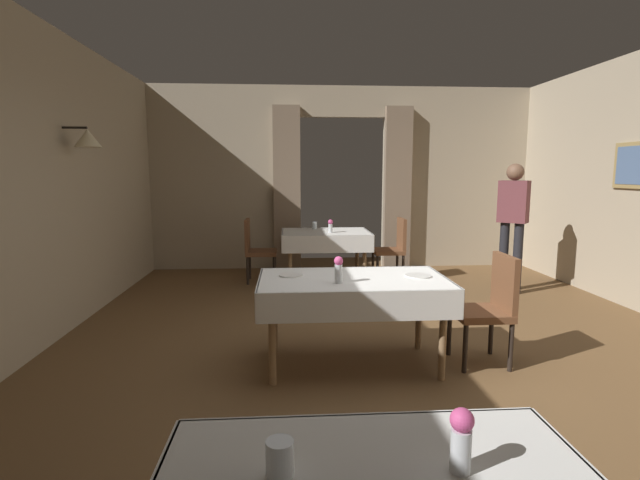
# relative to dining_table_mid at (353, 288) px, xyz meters

# --- Properties ---
(ground) EXTENTS (10.08, 10.08, 0.00)m
(ground) POSITION_rel_dining_table_mid_xyz_m (0.38, 0.00, -0.67)
(ground) COLOR brown
(wall_back) EXTENTS (6.40, 0.27, 3.00)m
(wall_back) POSITION_rel_dining_table_mid_xyz_m (0.38, 4.18, 0.86)
(wall_back) COLOR tan
(wall_back) RESTS_ON ground
(dining_table_mid) EXTENTS (1.55, 0.91, 0.75)m
(dining_table_mid) POSITION_rel_dining_table_mid_xyz_m (0.00, 0.00, 0.00)
(dining_table_mid) COLOR olive
(dining_table_mid) RESTS_ON ground
(dining_table_far) EXTENTS (1.28, 0.95, 0.75)m
(dining_table_far) POSITION_rel_dining_table_mid_xyz_m (0.02, 3.09, -0.01)
(dining_table_far) COLOR olive
(dining_table_far) RESTS_ON ground
(chair_mid_right) EXTENTS (0.45, 0.44, 0.93)m
(chair_mid_right) POSITION_rel_dining_table_mid_xyz_m (1.16, -0.02, -0.15)
(chair_mid_right) COLOR black
(chair_mid_right) RESTS_ON ground
(chair_far_right) EXTENTS (0.44, 0.44, 0.93)m
(chair_far_right) POSITION_rel_dining_table_mid_xyz_m (1.04, 3.14, -0.15)
(chair_far_right) COLOR black
(chair_far_right) RESTS_ON ground
(chair_far_left) EXTENTS (0.44, 0.44, 0.93)m
(chair_far_left) POSITION_rel_dining_table_mid_xyz_m (-1.01, 3.16, -0.15)
(chair_far_left) COLOR black
(chair_far_left) RESTS_ON ground
(flower_vase_near) EXTENTS (0.07, 0.07, 0.19)m
(flower_vase_near) POSITION_rel_dining_table_mid_xyz_m (-0.04, -2.55, 0.19)
(flower_vase_near) COLOR silver
(flower_vase_near) RESTS_ON dining_table_near
(glass_near_b) EXTENTS (0.08, 0.08, 0.10)m
(glass_near_b) POSITION_rel_dining_table_mid_xyz_m (-0.56, -2.53, 0.14)
(glass_near_b) COLOR silver
(glass_near_b) RESTS_ON dining_table_near
(flower_vase_mid) EXTENTS (0.07, 0.07, 0.21)m
(flower_vase_mid) POSITION_rel_dining_table_mid_xyz_m (-0.14, -0.17, 0.20)
(flower_vase_mid) COLOR silver
(flower_vase_mid) RESTS_ON dining_table_mid
(plate_mid_b) EXTENTS (0.22, 0.22, 0.01)m
(plate_mid_b) POSITION_rel_dining_table_mid_xyz_m (0.55, 0.02, 0.09)
(plate_mid_b) COLOR white
(plate_mid_b) RESTS_ON dining_table_mid
(plate_mid_c) EXTENTS (0.20, 0.20, 0.01)m
(plate_mid_c) POSITION_rel_dining_table_mid_xyz_m (-0.51, 0.12, 0.09)
(plate_mid_c) COLOR white
(plate_mid_c) RESTS_ON dining_table_mid
(flower_vase_far) EXTENTS (0.07, 0.07, 0.19)m
(flower_vase_far) POSITION_rel_dining_table_mid_xyz_m (0.08, 2.94, 0.19)
(flower_vase_far) COLOR silver
(flower_vase_far) RESTS_ON dining_table_far
(glass_far_b) EXTENTS (0.07, 0.07, 0.11)m
(glass_far_b) POSITION_rel_dining_table_mid_xyz_m (-0.13, 3.36, 0.14)
(glass_far_b) COLOR silver
(glass_far_b) RESTS_ON dining_table_far
(person_waiter_by_doorway) EXTENTS (0.42, 0.40, 1.72)m
(person_waiter_by_doorway) POSITION_rel_dining_table_mid_xyz_m (2.43, 2.27, 0.36)
(person_waiter_by_doorway) COLOR black
(person_waiter_by_doorway) RESTS_ON ground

